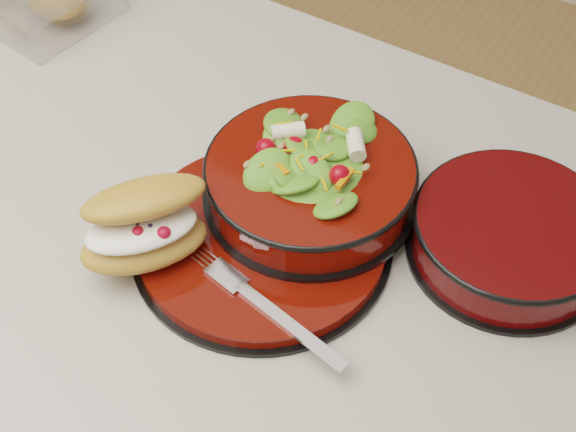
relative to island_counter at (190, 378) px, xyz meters
The scene contains 6 objects.
island_counter is the anchor object (origin of this frame).
dinner_plate 0.48m from the island_counter, ahead, with size 0.28×0.28×0.02m.
salad_bowl 0.53m from the island_counter, 19.01° to the left, with size 0.23×0.23×0.10m.
croissant 0.52m from the island_counter, 52.26° to the right, with size 0.14×0.16×0.08m.
fork 0.52m from the island_counter, 22.45° to the right, with size 0.18×0.05×0.00m.
extra_bowl 0.62m from the island_counter, 17.02° to the left, with size 0.21×0.21×0.05m.
Camera 1 is at (0.46, -0.45, 1.57)m, focal length 50.00 mm.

